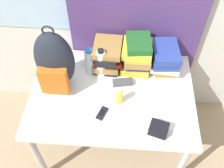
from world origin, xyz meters
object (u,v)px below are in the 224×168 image
(backpack, at_px, (55,62))
(sunglasses_case, at_px, (123,82))
(book_stack_center, at_px, (137,55))
(sports_bottle, at_px, (101,63))
(book_stack_left, at_px, (108,55))
(sunscreen_bottle, at_px, (119,96))
(camera_pouch, at_px, (159,129))
(water_bottle, at_px, (90,61))
(book_stack_right, at_px, (165,58))
(cell_phone, at_px, (102,113))

(backpack, height_order, sunglasses_case, backpack)
(book_stack_center, bearing_deg, sunglasses_case, -118.24)
(book_stack_center, relative_size, sports_bottle, 1.07)
(book_stack_left, bearing_deg, sunscreen_bottle, -72.70)
(book_stack_center, distance_m, camera_pouch, 0.60)
(water_bottle, distance_m, sunglasses_case, 0.29)
(book_stack_center, distance_m, sports_bottle, 0.28)
(book_stack_left, distance_m, book_stack_right, 0.44)
(book_stack_right, distance_m, camera_pouch, 0.58)
(book_stack_right, distance_m, sunscreen_bottle, 0.48)
(backpack, xyz_separation_m, book_stack_right, (0.78, 0.21, -0.12))
(backpack, distance_m, sunglasses_case, 0.52)
(sunglasses_case, distance_m, camera_pouch, 0.46)
(backpack, distance_m, book_stack_left, 0.42)
(book_stack_right, xyz_separation_m, water_bottle, (-0.57, -0.07, -0.00))
(water_bottle, height_order, sunglasses_case, water_bottle)
(book_stack_center, relative_size, book_stack_right, 0.90)
(backpack, distance_m, book_stack_center, 0.62)
(backpack, bearing_deg, sunscreen_bottle, -16.88)
(sports_bottle, bearing_deg, book_stack_right, 11.11)
(book_stack_center, distance_m, water_bottle, 0.36)
(water_bottle, bearing_deg, sunscreen_bottle, -49.21)
(cell_phone, bearing_deg, book_stack_right, 46.28)
(water_bottle, xyz_separation_m, sunscreen_bottle, (0.24, -0.28, -0.04))
(sunscreen_bottle, distance_m, cell_phone, 0.17)
(book_stack_left, distance_m, water_bottle, 0.15)
(book_stack_left, xyz_separation_m, book_stack_right, (0.44, 0.00, 0.00))
(camera_pouch, bearing_deg, sunglasses_case, 122.68)
(sports_bottle, relative_size, camera_pouch, 1.79)
(water_bottle, bearing_deg, book_stack_center, 11.77)
(book_stack_left, height_order, sunglasses_case, book_stack_left)
(water_bottle, bearing_deg, cell_phone, -71.81)
(book_stack_left, distance_m, cell_phone, 0.47)
(book_stack_center, bearing_deg, water_bottle, -168.23)
(water_bottle, distance_m, sports_bottle, 0.09)
(sports_bottle, height_order, sunscreen_bottle, sports_bottle)
(book_stack_left, xyz_separation_m, sunscreen_bottle, (0.11, -0.35, -0.04))
(backpack, relative_size, book_stack_left, 1.85)
(book_stack_right, bearing_deg, cell_phone, -133.72)
(cell_phone, bearing_deg, water_bottle, 108.19)
(water_bottle, bearing_deg, book_stack_left, 28.90)
(water_bottle, bearing_deg, camera_pouch, -44.51)
(book_stack_right, xyz_separation_m, camera_pouch, (-0.06, -0.57, -0.08))
(backpack, height_order, sunscreen_bottle, backpack)
(book_stack_right, height_order, camera_pouch, book_stack_right)
(backpack, height_order, cell_phone, backpack)
(sunglasses_case, bearing_deg, camera_pouch, -57.32)
(sunglasses_case, relative_size, camera_pouch, 1.11)
(backpack, xyz_separation_m, sunglasses_case, (0.47, 0.03, -0.21))
(book_stack_left, bearing_deg, sports_bottle, -113.45)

